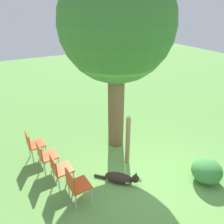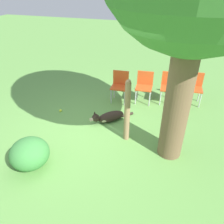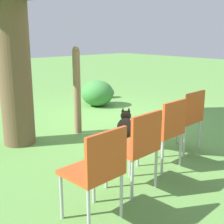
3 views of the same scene
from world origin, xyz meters
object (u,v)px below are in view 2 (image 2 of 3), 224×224
Objects in this scene: red_chair_0 at (120,84)px; red_chair_1 at (144,85)px; fence_post at (127,111)px; tennis_ball at (60,111)px; red_chair_3 at (194,86)px; red_chair_2 at (169,85)px; dog at (109,117)px.

red_chair_1 is at bearing 100.61° from red_chair_0.
red_chair_0 is 0.68m from red_chair_1.
fence_post reaches higher than tennis_ball.
fence_post is at bearing -35.49° from red_chair_3.
red_chair_0 and red_chair_1 have the same top height.
fence_post is 2.12m from red_chair_2.
red_chair_0 is at bearing -79.39° from red_chair_2.
red_chair_2 is at bearing -175.62° from dog.
dog is 1.05× the size of red_chair_2.
red_chair_2 reaches higher than tennis_ball.
fence_post is at bearing 16.97° from red_chair_0.
fence_post is 20.62× the size of tennis_ball.
red_chair_1 is (-1.83, 0.03, -0.20)m from fence_post.
dog is 1.49m from red_chair_1.
red_chair_0 is 1.00× the size of red_chair_2.
red_chair_3 is at bearing 148.11° from fence_post.
dog is 1.05× the size of red_chair_3.
red_chair_0 is at bearing -79.39° from red_chair_1.
red_chair_1 is 1.36m from red_chair_3.
fence_post is 2.56m from red_chair_3.
red_chair_2 is at bearing 160.96° from fence_post.
dog is at bearing -44.34° from red_chair_2.
dog is 1.98m from red_chair_2.
tennis_ball is at bearing -46.47° from dog.
red_chair_1 is at bearing 178.99° from fence_post.
red_chair_3 is at bearing 175.54° from dog.
red_chair_3 is (-2.16, 1.35, -0.20)m from fence_post.
red_chair_3 reaches higher than tennis_ball.
dog is 1.05× the size of red_chair_0.
dog is 1.05× the size of red_chair_1.
red_chair_2 is (-2.00, 0.69, -0.20)m from fence_post.
red_chair_3 is at bearing 116.01° from tennis_ball.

